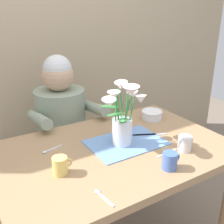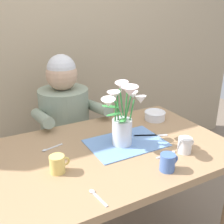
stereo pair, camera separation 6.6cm
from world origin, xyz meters
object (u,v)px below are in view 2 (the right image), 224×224
at_px(ceramic_bowl, 155,115).
at_px(coffee_cup, 58,164).
at_px(seated_person, 66,135).
at_px(flower_vase, 122,115).
at_px(dinner_knife, 151,136).
at_px(tea_cup, 168,162).
at_px(ceramic_mug, 185,145).

xyz_separation_m(ceramic_bowl, coffee_cup, (-0.73, -0.27, 0.01)).
height_order(seated_person, coffee_cup, seated_person).
xyz_separation_m(flower_vase, dinner_knife, (0.20, 0.01, -0.17)).
relative_size(seated_person, tea_cup, 12.20).
bearing_deg(flower_vase, coffee_cup, -167.59).
bearing_deg(coffee_cup, tea_cup, -26.84).
distance_m(seated_person, ceramic_bowl, 0.66).
bearing_deg(dinner_knife, coffee_cup, -145.48).
height_order(flower_vase, ceramic_mug, flower_vase).
height_order(ceramic_bowl, ceramic_mug, ceramic_mug).
xyz_separation_m(flower_vase, ceramic_mug, (0.24, -0.22, -0.13)).
relative_size(flower_vase, coffee_cup, 3.80).
bearing_deg(ceramic_mug, ceramic_bowl, 73.38).
bearing_deg(seated_person, dinner_knife, -61.61).
bearing_deg(tea_cup, ceramic_bowl, 58.68).
relative_size(coffee_cup, ceramic_mug, 1.00).
height_order(coffee_cup, ceramic_mug, same).
bearing_deg(ceramic_mug, seated_person, 112.62).
bearing_deg(seated_person, ceramic_mug, -65.91).
xyz_separation_m(flower_vase, ceramic_bowl, (0.36, 0.19, -0.14)).
distance_m(coffee_cup, ceramic_mug, 0.63).
distance_m(flower_vase, coffee_cup, 0.40).
bearing_deg(seated_person, ceramic_bowl, -40.11).
bearing_deg(dinner_knife, flower_vase, -151.56).
bearing_deg(dinner_knife, seated_person, 142.16).
height_order(coffee_cup, tea_cup, same).
height_order(seated_person, ceramic_mug, seated_person).
bearing_deg(dinner_knife, tea_cup, -88.48).
bearing_deg(tea_cup, dinner_knife, 66.28).
bearing_deg(ceramic_bowl, dinner_knife, -131.98).
bearing_deg(ceramic_mug, coffee_cup, 167.55).
height_order(seated_person, flower_vase, seated_person).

